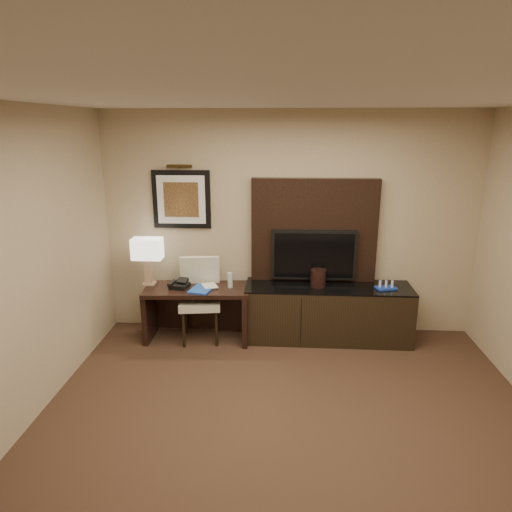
# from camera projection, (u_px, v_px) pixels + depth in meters

# --- Properties ---
(floor) EXTENTS (4.50, 5.00, 0.01)m
(floor) POSITION_uv_depth(u_px,v_px,m) (289.00, 465.00, 3.51)
(floor) COLOR #372318
(floor) RESTS_ON ground
(ceiling) EXTENTS (4.50, 5.00, 0.01)m
(ceiling) POSITION_uv_depth(u_px,v_px,m) (298.00, 93.00, 2.76)
(ceiling) COLOR silver
(ceiling) RESTS_ON wall_back
(wall_back) EXTENTS (4.50, 0.01, 2.70)m
(wall_back) POSITION_uv_depth(u_px,v_px,m) (289.00, 225.00, 5.53)
(wall_back) COLOR tan
(wall_back) RESTS_ON floor
(desk) EXTENTS (1.26, 0.60, 0.66)m
(desk) POSITION_uv_depth(u_px,v_px,m) (198.00, 313.00, 5.49)
(desk) COLOR black
(desk) RESTS_ON floor
(credenza) EXTENTS (1.97, 0.56, 0.68)m
(credenza) POSITION_uv_depth(u_px,v_px,m) (327.00, 313.00, 5.50)
(credenza) COLOR black
(credenza) RESTS_ON floor
(tv_wall_panel) EXTENTS (1.50, 0.12, 1.30)m
(tv_wall_panel) POSITION_uv_depth(u_px,v_px,m) (314.00, 233.00, 5.48)
(tv_wall_panel) COLOR black
(tv_wall_panel) RESTS_ON wall_back
(tv) EXTENTS (1.00, 0.08, 0.60)m
(tv) POSITION_uv_depth(u_px,v_px,m) (314.00, 255.00, 5.45)
(tv) COLOR black
(tv) RESTS_ON tv_wall_panel
(artwork) EXTENTS (0.70, 0.04, 0.70)m
(artwork) POSITION_uv_depth(u_px,v_px,m) (182.00, 199.00, 5.50)
(artwork) COLOR black
(artwork) RESTS_ON wall_back
(picture_light) EXTENTS (0.04, 0.04, 0.30)m
(picture_light) POSITION_uv_depth(u_px,v_px,m) (179.00, 166.00, 5.35)
(picture_light) COLOR #402F14
(picture_light) RESTS_ON wall_back
(desk_chair) EXTENTS (0.54, 0.61, 0.99)m
(desk_chair) POSITION_uv_depth(u_px,v_px,m) (200.00, 301.00, 5.43)
(desk_chair) COLOR beige
(desk_chair) RESTS_ON floor
(table_lamp) EXTENTS (0.38, 0.22, 0.62)m
(table_lamp) POSITION_uv_depth(u_px,v_px,m) (148.00, 260.00, 5.43)
(table_lamp) COLOR tan
(table_lamp) RESTS_ON desk
(desk_phone) EXTENTS (0.24, 0.22, 0.10)m
(desk_phone) POSITION_uv_depth(u_px,v_px,m) (180.00, 284.00, 5.38)
(desk_phone) COLOR black
(desk_phone) RESTS_ON desk
(blue_folder) EXTENTS (0.30, 0.35, 0.02)m
(blue_folder) POSITION_uv_depth(u_px,v_px,m) (202.00, 289.00, 5.32)
(blue_folder) COLOR #1B4CB2
(blue_folder) RESTS_ON desk
(book) EXTENTS (0.16, 0.08, 0.22)m
(book) POSITION_uv_depth(u_px,v_px,m) (203.00, 279.00, 5.37)
(book) COLOR #BEAD95
(book) RESTS_ON desk
(water_bottle) EXTENTS (0.08, 0.08, 0.18)m
(water_bottle) POSITION_uv_depth(u_px,v_px,m) (230.00, 280.00, 5.38)
(water_bottle) COLOR silver
(water_bottle) RESTS_ON desk
(ice_bucket) EXTENTS (0.21, 0.21, 0.21)m
(ice_bucket) POSITION_uv_depth(u_px,v_px,m) (318.00, 278.00, 5.37)
(ice_bucket) COLOR black
(ice_bucket) RESTS_ON credenza
(minibar_tray) EXTENTS (0.26, 0.20, 0.08)m
(minibar_tray) POSITION_uv_depth(u_px,v_px,m) (386.00, 285.00, 5.30)
(minibar_tray) COLOR #1939A4
(minibar_tray) RESTS_ON credenza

